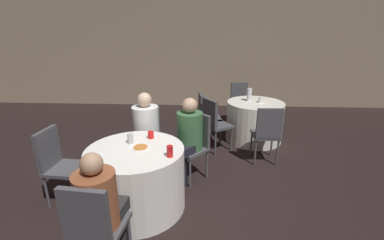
# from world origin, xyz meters

# --- Properties ---
(ground_plane) EXTENTS (16.00, 16.00, 0.00)m
(ground_plane) POSITION_xyz_m (0.00, 0.00, 0.00)
(ground_plane) COLOR black
(wall_back) EXTENTS (16.00, 0.06, 2.80)m
(wall_back) POSITION_xyz_m (0.00, 4.50, 1.40)
(wall_back) COLOR gray
(wall_back) RESTS_ON ground_plane
(table_near) EXTENTS (1.10, 1.10, 0.75)m
(table_near) POSITION_xyz_m (-0.23, -0.04, 0.37)
(table_near) COLOR white
(table_near) RESTS_ON ground_plane
(table_far) EXTENTS (1.05, 1.05, 0.75)m
(table_far) POSITION_xyz_m (1.48, 2.06, 0.37)
(table_far) COLOR white
(table_far) RESTS_ON ground_plane
(chair_near_north) EXTENTS (0.43, 0.44, 0.93)m
(chair_near_north) POSITION_xyz_m (-0.31, 0.92, 0.56)
(chair_near_north) COLOR #47474C
(chair_near_north) RESTS_ON ground_plane
(chair_near_west) EXTENTS (0.43, 0.42, 0.93)m
(chair_near_west) POSITION_xyz_m (-1.19, 0.03, 0.56)
(chair_near_west) COLOR #47474C
(chair_near_west) RESTS_ON ground_plane
(chair_near_northeast) EXTENTS (0.56, 0.56, 0.93)m
(chair_near_northeast) POSITION_xyz_m (0.41, 0.69, 0.56)
(chair_near_northeast) COLOR #47474C
(chair_near_northeast) RESTS_ON ground_plane
(chair_near_south) EXTENTS (0.43, 0.44, 0.93)m
(chair_near_south) POSITION_xyz_m (-0.31, -1.00, 0.56)
(chair_near_south) COLOR #47474C
(chair_near_south) RESTS_ON ground_plane
(chair_far_south) EXTENTS (0.41, 0.41, 0.93)m
(chair_far_south) POSITION_xyz_m (1.50, 1.12, 0.56)
(chair_far_south) COLOR #47474C
(chair_far_south) RESTS_ON ground_plane
(chair_far_west) EXTENTS (0.45, 0.45, 0.93)m
(chair_far_west) POSITION_xyz_m (0.55, 1.93, 0.56)
(chair_far_west) COLOR #47474C
(chair_far_west) RESTS_ON ground_plane
(chair_far_north) EXTENTS (0.46, 0.47, 0.93)m
(chair_far_north) POSITION_xyz_m (1.31, 2.98, 0.56)
(chair_far_north) COLOR #47474C
(chair_far_north) RESTS_ON ground_plane
(chair_far_southwest) EXTENTS (0.55, 0.55, 0.93)m
(chair_far_southwest) POSITION_xyz_m (0.70, 1.55, 0.56)
(chair_far_southwest) COLOR #47474C
(chair_far_southwest) RESTS_ON ground_plane
(person_white_shirt) EXTENTS (0.39, 0.53, 1.19)m
(person_white_shirt) POSITION_xyz_m (-0.29, 0.77, 0.62)
(person_white_shirt) COLOR #4C4238
(person_white_shirt) RESTS_ON ground_plane
(person_green_jacket) EXTENTS (0.47, 0.48, 1.17)m
(person_green_jacket) POSITION_xyz_m (0.30, 0.57, 0.60)
(person_green_jacket) COLOR black
(person_green_jacket) RESTS_ON ground_plane
(person_floral_shirt) EXTENTS (0.35, 0.51, 1.12)m
(person_floral_shirt) POSITION_xyz_m (-0.30, -0.83, 0.57)
(person_floral_shirt) COLOR #282828
(person_floral_shirt) RESTS_ON ground_plane
(pizza_plate_near) EXTENTS (0.21, 0.21, 0.02)m
(pizza_plate_near) POSITION_xyz_m (-0.17, -0.01, 0.76)
(pizza_plate_near) COLOR white
(pizza_plate_near) RESTS_ON table_near
(soda_can_red) EXTENTS (0.07, 0.07, 0.12)m
(soda_can_red) POSITION_xyz_m (0.19, -0.20, 0.81)
(soda_can_red) COLOR red
(soda_can_red) RESTS_ON table_near
(soda_can_silver) EXTENTS (0.07, 0.07, 0.12)m
(soda_can_silver) POSITION_xyz_m (-0.31, 0.12, 0.81)
(soda_can_silver) COLOR silver
(soda_can_silver) RESTS_ON table_near
(cup_near) EXTENTS (0.07, 0.07, 0.09)m
(cup_near) POSITION_xyz_m (-0.11, 0.28, 0.79)
(cup_near) COLOR red
(cup_near) RESTS_ON table_near
(bottle_far) EXTENTS (0.09, 0.09, 0.24)m
(bottle_far) POSITION_xyz_m (1.37, 2.15, 0.87)
(bottle_far) COLOR white
(bottle_far) RESTS_ON table_far
(cup_far) EXTENTS (0.09, 0.09, 0.11)m
(cup_far) POSITION_xyz_m (1.56, 2.03, 0.80)
(cup_far) COLOR white
(cup_far) RESTS_ON table_far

